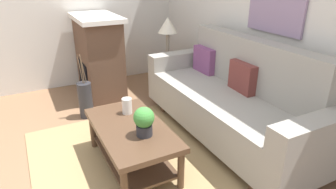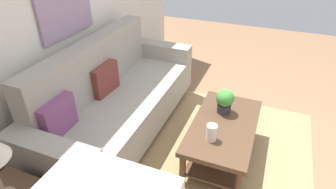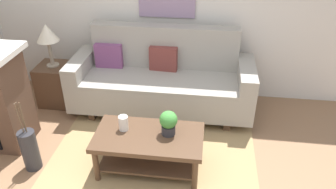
# 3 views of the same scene
# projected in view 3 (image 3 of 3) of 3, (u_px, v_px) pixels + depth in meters

# --- Properties ---
(area_rug) EXTENTS (2.24, 1.88, 0.01)m
(area_rug) POSITION_uv_depth(u_px,v_px,m) (152.00, 164.00, 3.61)
(area_rug) COLOR #A38456
(area_rug) RESTS_ON ground_plane
(couch) EXTENTS (2.32, 0.84, 1.08)m
(couch) POSITION_uv_depth(u_px,v_px,m) (162.00, 80.00, 4.37)
(couch) COLOR gray
(couch) RESTS_ON ground_plane
(throw_pillow_plum) EXTENTS (0.36, 0.13, 0.32)m
(throw_pillow_plum) POSITION_uv_depth(u_px,v_px,m) (109.00, 55.00, 4.43)
(throw_pillow_plum) COLOR #7A4270
(throw_pillow_plum) RESTS_ON couch
(throw_pillow_maroon) EXTENTS (0.37, 0.14, 0.32)m
(throw_pillow_maroon) POSITION_uv_depth(u_px,v_px,m) (163.00, 58.00, 4.35)
(throw_pillow_maroon) COLOR brown
(throw_pillow_maroon) RESTS_ON couch
(coffee_table) EXTENTS (1.10, 0.60, 0.43)m
(coffee_table) POSITION_uv_depth(u_px,v_px,m) (149.00, 144.00, 3.42)
(coffee_table) COLOR #513826
(coffee_table) RESTS_ON ground_plane
(tabletop_vase) EXTENTS (0.10, 0.10, 0.16)m
(tabletop_vase) POSITION_uv_depth(u_px,v_px,m) (123.00, 123.00, 3.40)
(tabletop_vase) COLOR white
(tabletop_vase) RESTS_ON coffee_table
(potted_plant_tabletop) EXTENTS (0.18, 0.18, 0.26)m
(potted_plant_tabletop) POSITION_uv_depth(u_px,v_px,m) (168.00, 122.00, 3.31)
(potted_plant_tabletop) COLOR #2D2D33
(potted_plant_tabletop) RESTS_ON coffee_table
(side_table) EXTENTS (0.44, 0.44, 0.56)m
(side_table) POSITION_uv_depth(u_px,v_px,m) (57.00, 84.00, 4.58)
(side_table) COLOR #513826
(side_table) RESTS_ON ground_plane
(table_lamp) EXTENTS (0.28, 0.28, 0.57)m
(table_lamp) POSITION_uv_depth(u_px,v_px,m) (47.00, 35.00, 4.22)
(table_lamp) COLOR gray
(table_lamp) RESTS_ON side_table
(floor_vase) EXTENTS (0.17, 0.17, 0.46)m
(floor_vase) POSITION_uv_depth(u_px,v_px,m) (30.00, 150.00, 3.47)
(floor_vase) COLOR #2D2D33
(floor_vase) RESTS_ON ground_plane
(floor_vase_branch_a) EXTENTS (0.02, 0.03, 0.36)m
(floor_vase_branch_a) POSITION_uv_depth(u_px,v_px,m) (23.00, 118.00, 3.26)
(floor_vase_branch_a) COLOR brown
(floor_vase_branch_a) RESTS_ON floor_vase
(floor_vase_branch_b) EXTENTS (0.02, 0.05, 0.36)m
(floor_vase_branch_b) POSITION_uv_depth(u_px,v_px,m) (21.00, 117.00, 3.27)
(floor_vase_branch_b) COLOR brown
(floor_vase_branch_b) RESTS_ON floor_vase
(floor_vase_branch_c) EXTENTS (0.02, 0.04, 0.36)m
(floor_vase_branch_c) POSITION_uv_depth(u_px,v_px,m) (19.00, 119.00, 3.24)
(floor_vase_branch_c) COLOR brown
(floor_vase_branch_c) RESTS_ON floor_vase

